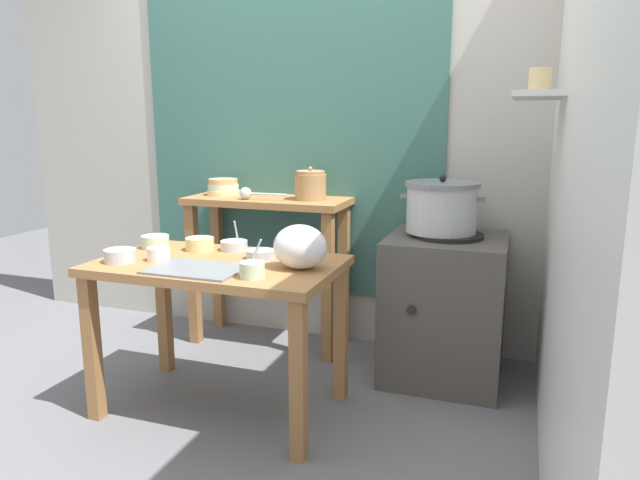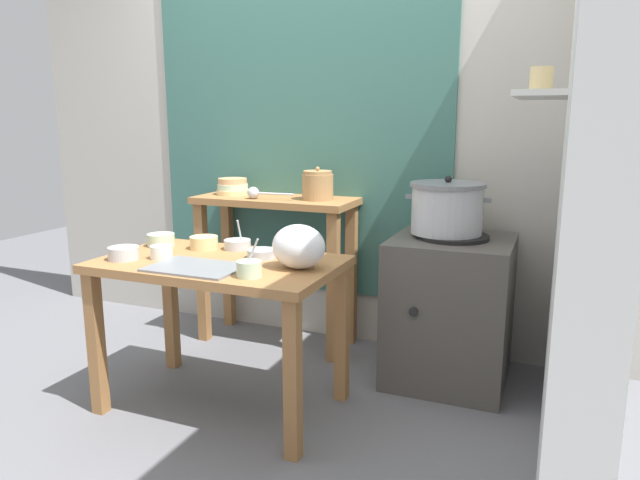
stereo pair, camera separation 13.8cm
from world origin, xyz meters
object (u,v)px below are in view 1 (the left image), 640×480
(steamer_pot, at_px, (442,207))
(clay_pot, at_px, (310,186))
(stove_block, at_px, (444,307))
(prep_bowl_6, at_px, (159,254))
(serving_tray, at_px, (196,269))
(prep_bowl_3, at_px, (261,254))
(prep_bowl_2, at_px, (155,241))
(back_shelf_table, at_px, (268,234))
(plastic_bag, at_px, (300,247))
(prep_table, at_px, (219,285))
(prep_bowl_1, at_px, (120,255))
(bowl_stack_enamel, at_px, (223,187))
(prep_bowl_5, at_px, (252,269))
(prep_bowl_4, at_px, (234,245))
(ladle, at_px, (247,193))
(prep_bowl_0, at_px, (200,243))

(steamer_pot, xyz_separation_m, clay_pot, (-0.76, 0.11, 0.07))
(stove_block, bearing_deg, prep_bowl_6, -146.76)
(serving_tray, bearing_deg, prep_bowl_3, 58.67)
(prep_bowl_2, bearing_deg, steamer_pot, 23.66)
(back_shelf_table, relative_size, serving_tray, 2.40)
(plastic_bag, bearing_deg, steamer_pot, 55.81)
(prep_table, bearing_deg, clay_pot, 80.70)
(back_shelf_table, xyz_separation_m, prep_bowl_1, (-0.28, -1.00, 0.07))
(bowl_stack_enamel, relative_size, prep_bowl_5, 1.23)
(back_shelf_table, height_order, prep_bowl_2, back_shelf_table)
(clay_pot, height_order, prep_bowl_1, clay_pot)
(plastic_bag, distance_m, prep_bowl_4, 0.50)
(bowl_stack_enamel, distance_m, prep_bowl_3, 0.98)
(back_shelf_table, bearing_deg, prep_bowl_5, -68.71)
(clay_pot, distance_m, prep_bowl_2, 0.93)
(clay_pot, bearing_deg, bowl_stack_enamel, 178.12)
(back_shelf_table, distance_m, steamer_pot, 1.06)
(prep_bowl_1, distance_m, prep_bowl_2, 0.31)
(ladle, relative_size, prep_bowl_3, 2.12)
(steamer_pot, distance_m, bowl_stack_enamel, 1.34)
(ladle, bearing_deg, bowl_stack_enamel, 150.95)
(ladle, bearing_deg, clay_pot, 16.80)
(prep_table, bearing_deg, prep_bowl_4, 99.52)
(stove_block, xyz_separation_m, clay_pot, (-0.80, 0.13, 0.60))
(clay_pot, height_order, prep_bowl_5, clay_pot)
(prep_table, distance_m, serving_tray, 0.21)
(clay_pot, xyz_separation_m, plastic_bag, (0.26, -0.84, -0.17))
(prep_table, height_order, plastic_bag, plastic_bag)
(prep_bowl_1, xyz_separation_m, prep_bowl_5, (0.68, -0.05, 0.00))
(ladle, relative_size, serving_tray, 0.72)
(stove_block, distance_m, serving_tray, 1.34)
(back_shelf_table, bearing_deg, prep_bowl_2, -113.41)
(prep_bowl_6, bearing_deg, steamer_pot, 34.80)
(bowl_stack_enamel, bearing_deg, clay_pot, -1.88)
(prep_table, relative_size, prep_bowl_5, 6.83)
(prep_bowl_4, bearing_deg, prep_bowl_0, -161.23)
(ladle, height_order, plastic_bag, ladle)
(clay_pot, distance_m, prep_bowl_4, 0.68)
(prep_bowl_1, height_order, prep_bowl_3, prep_bowl_1)
(stove_block, distance_m, plastic_bag, 0.99)
(back_shelf_table, xyz_separation_m, steamer_pot, (1.03, -0.11, 0.23))
(clay_pot, bearing_deg, steamer_pot, -8.24)
(prep_bowl_1, bearing_deg, prep_bowl_2, 94.67)
(plastic_bag, xyz_separation_m, prep_bowl_4, (-0.44, 0.23, -0.07))
(ladle, bearing_deg, prep_bowl_3, -59.25)
(ladle, distance_m, prep_bowl_0, 0.59)
(serving_tray, xyz_separation_m, prep_bowl_5, (0.28, -0.03, 0.03))
(stove_block, height_order, prep_bowl_0, prep_bowl_0)
(clay_pot, xyz_separation_m, prep_bowl_5, (0.13, -1.04, -0.23))
(steamer_pot, distance_m, prep_bowl_0, 1.24)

